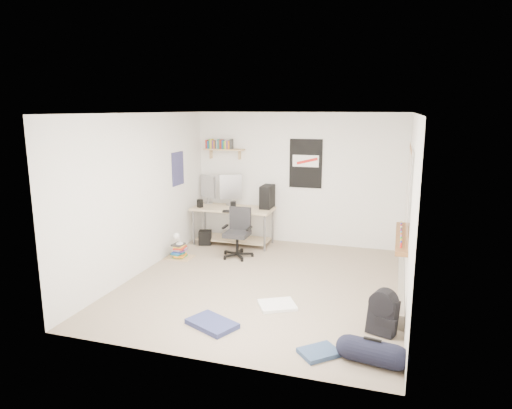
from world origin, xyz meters
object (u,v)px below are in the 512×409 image
(backpack, at_px, (383,317))
(duffel_bag, at_px, (372,351))
(desk, at_px, (233,225))
(book_stack, at_px, (179,249))
(office_chair, at_px, (237,230))

(backpack, bearing_deg, duffel_bag, -76.93)
(desk, bearing_deg, backpack, -45.71)
(backpack, distance_m, book_stack, 3.92)
(duffel_bag, height_order, book_stack, duffel_bag)
(duffel_bag, bearing_deg, backpack, 93.58)
(duffel_bag, bearing_deg, desk, 137.93)
(desk, xyz_separation_m, duffel_bag, (2.81, -3.56, -0.22))
(backpack, xyz_separation_m, book_stack, (-3.50, 1.77, -0.05))
(desk, relative_size, backpack, 3.66)
(office_chair, bearing_deg, book_stack, -161.20)
(backpack, bearing_deg, book_stack, 172.29)
(desk, xyz_separation_m, book_stack, (-0.61, -1.07, -0.21))
(desk, relative_size, office_chair, 1.77)
(office_chair, xyz_separation_m, book_stack, (-0.95, -0.35, -0.34))
(duffel_bag, xyz_separation_m, book_stack, (-3.42, 2.48, 0.01))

